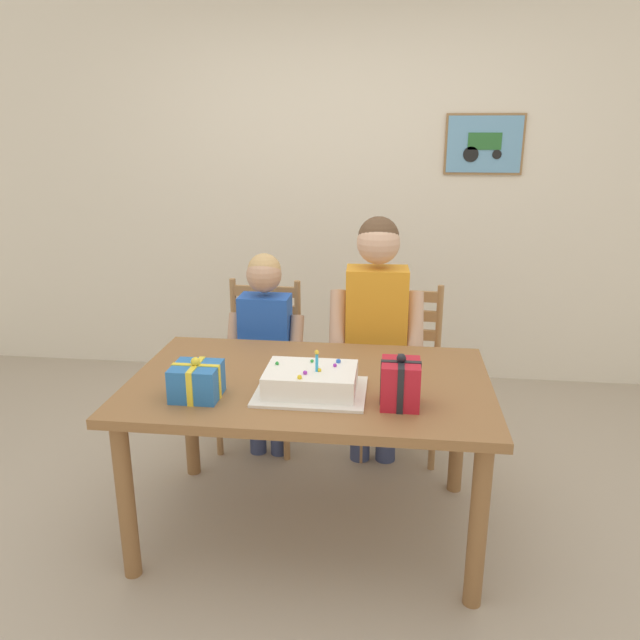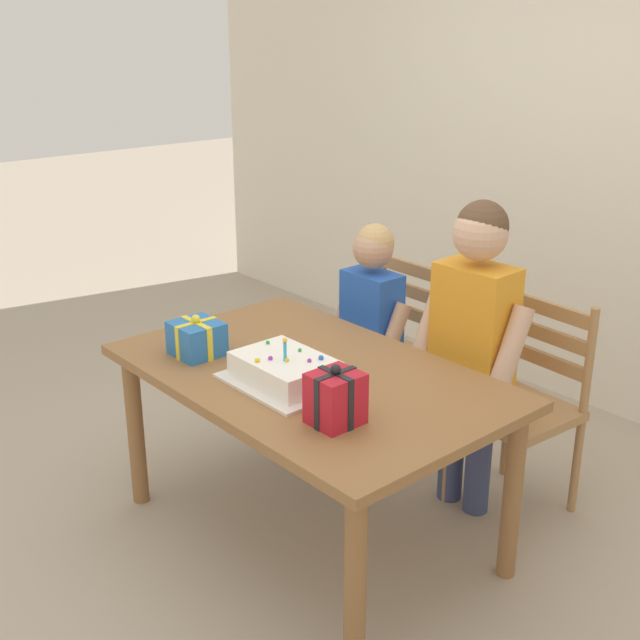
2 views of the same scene
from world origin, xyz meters
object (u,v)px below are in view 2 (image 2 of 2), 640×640
gift_box_red_large (335,398)px  chair_right (523,405)px  birthday_cake (285,371)px  chair_left (387,350)px  child_older (473,329)px  dining_table (310,392)px  child_younger (371,319)px  gift_box_beside_cake (197,338)px

gift_box_red_large → chair_right: gift_box_red_large is taller
birthday_cake → chair_left: (-0.42, 0.96, -0.31)m
chair_right → child_older: bearing=-128.4°
dining_table → chair_right: chair_right is taller
chair_right → child_younger: bearing=-166.0°
dining_table → birthday_cake: birthday_cake is taller
child_older → chair_right: bearing=51.6°
gift_box_red_large → gift_box_beside_cake: 0.79m
birthday_cake → gift_box_red_large: (0.35, -0.07, 0.04)m
gift_box_beside_cake → chair_left: (0.02, 1.06, -0.33)m
dining_table → gift_box_red_large: bearing=-28.9°
birthday_cake → gift_box_beside_cake: birthday_cake is taller
chair_right → child_older: 0.41m
dining_table → child_older: child_older is taller
birthday_cake → child_older: child_older is taller
chair_right → child_older: child_older is taller
dining_table → chair_left: (-0.40, 0.83, -0.17)m
gift_box_red_large → child_younger: bearing=129.4°
chair_right → gift_box_beside_cake: bearing=-127.7°
gift_box_beside_cake → dining_table: bearing=28.9°
chair_right → child_younger: 0.78m
gift_box_red_large → chair_right: size_ratio=0.23×
child_younger → chair_left: bearing=111.4°
gift_box_beside_cake → chair_left: chair_left is taller
gift_box_red_large → child_older: bearing=97.9°
dining_table → child_younger: (-0.33, 0.65, 0.05)m
birthday_cake → gift_box_beside_cake: size_ratio=2.31×
dining_table → gift_box_red_large: gift_box_red_large is taller
dining_table → chair_left: size_ratio=1.65×
gift_box_red_large → child_older: child_older is taller
dining_table → gift_box_red_large: size_ratio=7.16×
dining_table → child_older: 0.72m
chair_left → child_younger: bearing=-68.6°
chair_left → chair_right: (0.80, -0.00, 0.00)m
gift_box_red_large → chair_left: (-0.77, 1.04, -0.35)m
chair_left → child_younger: size_ratio=0.81×
birthday_cake → chair_right: (0.38, 0.96, -0.31)m
child_older → child_younger: (-0.58, 0.00, -0.12)m
birthday_cake → chair_left: 1.10m
gift_box_beside_cake → chair_right: chair_right is taller
chair_right → child_older: (-0.14, -0.18, 0.34)m
dining_table → child_younger: size_ratio=1.34×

